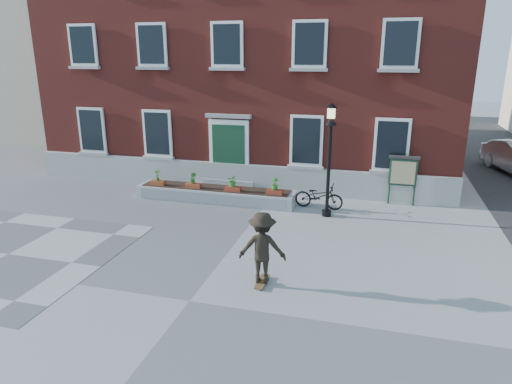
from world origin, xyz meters
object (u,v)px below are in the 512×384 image
(bicycle, at_px, (319,196))
(notice_board, at_px, (403,172))
(lamp_post, at_px, (330,145))
(skateboarder, at_px, (262,248))

(bicycle, bearing_deg, notice_board, -63.14)
(lamp_post, xyz_separation_m, notice_board, (2.54, 1.99, -1.28))
(bicycle, relative_size, lamp_post, 0.45)
(lamp_post, distance_m, notice_board, 3.47)
(notice_board, relative_size, skateboarder, 1.00)
(skateboarder, bearing_deg, notice_board, 64.61)
(notice_board, height_order, skateboarder, skateboarder)
(bicycle, xyz_separation_m, lamp_post, (0.39, -0.75, 2.07))
(bicycle, height_order, notice_board, notice_board)
(lamp_post, bearing_deg, notice_board, 38.07)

